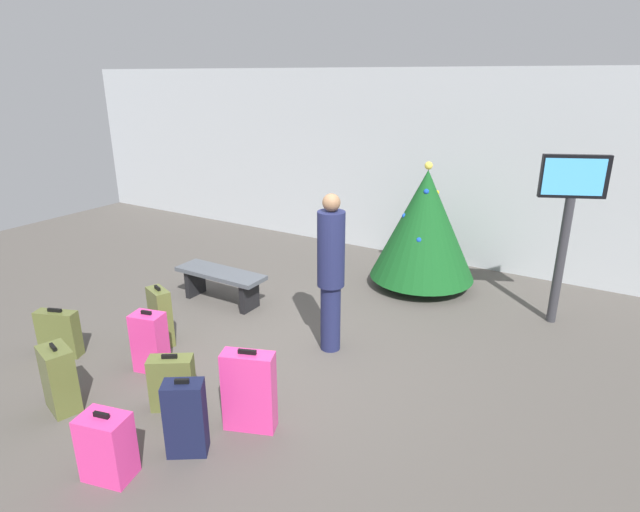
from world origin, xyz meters
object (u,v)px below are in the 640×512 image
at_px(suitcase_0, 59,333).
at_px(suitcase_3, 161,317).
at_px(suitcase_2, 249,391).
at_px(suitcase_4, 59,379).
at_px(waiting_bench, 221,279).
at_px(suitcase_1, 150,342).
at_px(suitcase_7, 107,447).
at_px(flight_info_kiosk, 569,211).
at_px(suitcase_6, 172,383).
at_px(holiday_tree, 425,225).
at_px(traveller_0, 331,270).
at_px(suitcase_5, 186,418).

xyz_separation_m(suitcase_0, suitcase_3, (0.81, 0.82, 0.08)).
xyz_separation_m(suitcase_2, suitcase_4, (-1.77, -0.73, -0.06)).
relative_size(waiting_bench, suitcase_0, 2.30).
distance_m(waiting_bench, suitcase_0, 2.22).
xyz_separation_m(suitcase_1, suitcase_7, (0.98, -1.32, -0.05)).
xyz_separation_m(suitcase_2, suitcase_7, (-0.60, -1.10, -0.10)).
height_order(flight_info_kiosk, suitcase_0, flight_info_kiosk).
height_order(flight_info_kiosk, suitcase_1, flight_info_kiosk).
xyz_separation_m(waiting_bench, suitcase_6, (1.28, -2.17, -0.08)).
bearing_deg(suitcase_1, suitcase_0, -164.06).
bearing_deg(holiday_tree, suitcase_1, -113.73).
distance_m(suitcase_1, suitcase_7, 1.65).
bearing_deg(holiday_tree, flight_info_kiosk, -7.94).
distance_m(suitcase_0, suitcase_7, 2.37).
relative_size(holiday_tree, flight_info_kiosk, 0.87).
xyz_separation_m(suitcase_4, suitcase_6, (0.93, 0.58, -0.06)).
bearing_deg(traveller_0, flight_info_kiosk, 44.86).
distance_m(holiday_tree, waiting_bench, 3.15).
xyz_separation_m(traveller_0, suitcase_1, (-1.48, -1.44, -0.68)).
xyz_separation_m(suitcase_5, suitcase_6, (-0.59, 0.40, -0.07)).
distance_m(suitcase_4, suitcase_6, 1.10).
bearing_deg(suitcase_0, suitcase_1, 15.94).
height_order(suitcase_5, suitcase_6, suitcase_5).
bearing_deg(waiting_bench, flight_info_kiosk, 23.41).
distance_m(suitcase_0, suitcase_2, 2.75).
distance_m(holiday_tree, suitcase_1, 4.30).
distance_m(traveller_0, suitcase_0, 3.28).
bearing_deg(suitcase_3, suitcase_4, -83.49).
xyz_separation_m(holiday_tree, suitcase_4, (-1.90, -4.85, -0.66)).
bearing_deg(flight_info_kiosk, waiting_bench, -156.59).
xyz_separation_m(traveller_0, suitcase_0, (-2.65, -1.78, -0.74)).
bearing_deg(suitcase_2, traveller_0, 93.48).
distance_m(waiting_bench, suitcase_3, 1.32).
height_order(flight_info_kiosk, traveller_0, flight_info_kiosk).
height_order(waiting_bench, suitcase_3, suitcase_3).
distance_m(traveller_0, suitcase_3, 2.18).
bearing_deg(suitcase_5, holiday_tree, 85.29).
xyz_separation_m(holiday_tree, waiting_bench, (-2.26, -2.10, -0.64)).
relative_size(suitcase_2, suitcase_6, 1.38).
relative_size(flight_info_kiosk, suitcase_1, 3.08).
xyz_separation_m(flight_info_kiosk, suitcase_6, (-2.93, -3.99, -1.25)).
relative_size(traveller_0, suitcase_0, 3.19).
height_order(traveller_0, suitcase_0, traveller_0).
height_order(flight_info_kiosk, suitcase_3, flight_info_kiosk).
xyz_separation_m(suitcase_0, suitcase_6, (1.90, -0.04, -0.00)).
relative_size(suitcase_0, suitcase_2, 0.73).
bearing_deg(suitcase_5, suitcase_2, 65.04).
distance_m(waiting_bench, suitcase_1, 1.88).
xyz_separation_m(suitcase_3, suitcase_6, (1.09, -0.86, -0.08)).
height_order(suitcase_4, suitcase_5, suitcase_5).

